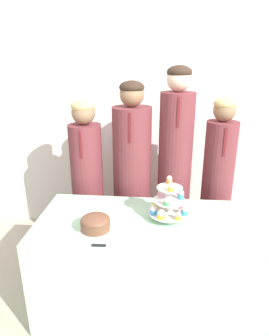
{
  "coord_description": "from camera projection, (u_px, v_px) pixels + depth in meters",
  "views": [
    {
      "loc": [
        0.04,
        -1.38,
        1.71
      ],
      "look_at": [
        -0.12,
        0.38,
        1.05
      ],
      "focal_mm": 32.0,
      "sensor_mm": 36.0,
      "label": 1
    }
  ],
  "objects": [
    {
      "name": "student_3",
      "position": [
        217.0,
        188.0,
        2.48
      ],
      "size": [
        0.25,
        0.26,
        1.43
      ],
      "color": "brown",
      "rests_on": "ground_plane"
    },
    {
      "name": "cupcake_stand",
      "position": [
        169.0,
        203.0,
        1.96
      ],
      "size": [
        0.27,
        0.27,
        0.28
      ],
      "color": "silver",
      "rests_on": "table"
    },
    {
      "name": "cake_knife",
      "position": [
        108.0,
        246.0,
        1.7
      ],
      "size": [
        0.28,
        0.03,
        0.01
      ],
      "rotation": [
        0.0,
        0.0,
        0.04
      ],
      "color": "silver",
      "rests_on": "table"
    },
    {
      "name": "table",
      "position": [
        151.0,
        265.0,
        2.08
      ],
      "size": [
        1.52,
        0.7,
        0.7
      ],
      "color": "#A8DBB2",
      "rests_on": "ground_plane"
    },
    {
      "name": "student_2",
      "position": [
        174.0,
        174.0,
        2.47
      ],
      "size": [
        0.27,
        0.28,
        1.66
      ],
      "color": "brown",
      "rests_on": "ground_plane"
    },
    {
      "name": "student_0",
      "position": [
        88.0,
        185.0,
        2.57
      ],
      "size": [
        0.27,
        0.27,
        1.4
      ],
      "color": "brown",
      "rests_on": "ground_plane"
    },
    {
      "name": "round_cake",
      "position": [
        95.0,
        223.0,
        1.84
      ],
      "size": [
        0.2,
        0.2,
        0.1
      ],
      "color": "white",
      "rests_on": "table"
    },
    {
      "name": "student_1",
      "position": [
        132.0,
        181.0,
        2.52
      ],
      "size": [
        0.31,
        0.32,
        1.55
      ],
      "color": "brown",
      "rests_on": "ground_plane"
    },
    {
      "name": "wall_back",
      "position": [
        158.0,
        98.0,
        2.83
      ],
      "size": [
        9.0,
        0.06,
        2.7
      ],
      "color": "silver",
      "rests_on": "ground_plane"
    }
  ]
}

